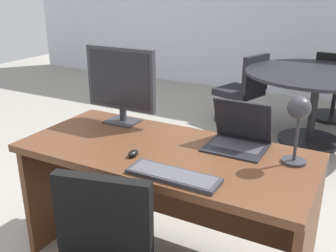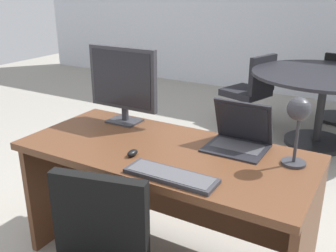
{
  "view_description": "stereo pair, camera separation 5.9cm",
  "coord_description": "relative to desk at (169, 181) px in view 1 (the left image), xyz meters",
  "views": [
    {
      "loc": [
        0.92,
        -1.66,
        1.59
      ],
      "look_at": [
        0.0,
        0.04,
        0.87
      ],
      "focal_mm": 41.16,
      "sensor_mm": 36.0,
      "label": 1
    },
    {
      "loc": [
        0.97,
        -1.63,
        1.59
      ],
      "look_at": [
        0.0,
        0.04,
        0.87
      ],
      "focal_mm": 41.16,
      "sensor_mm": 36.0,
      "label": 2
    }
  ],
  "objects": [
    {
      "name": "desk",
      "position": [
        0.0,
        0.0,
        0.0
      ],
      "size": [
        1.58,
        0.72,
        0.75
      ],
      "color": "#56331E",
      "rests_on": "ground"
    },
    {
      "name": "monitor",
      "position": [
        -0.44,
        0.2,
        0.48
      ],
      "size": [
        0.48,
        0.16,
        0.48
      ],
      "color": "#2D2D33",
      "rests_on": "desk"
    },
    {
      "name": "meeting_chair_near",
      "position": [
        -0.41,
        2.62,
        -0.21
      ],
      "size": [
        0.59,
        0.58,
        0.83
      ],
      "color": "black",
      "rests_on": "ground"
    },
    {
      "name": "ground",
      "position": [
        0.0,
        1.45,
        -0.54
      ],
      "size": [
        12.0,
        12.0,
        0.0
      ],
      "primitive_type": "plane",
      "color": "gray"
    },
    {
      "name": "desk_lamp",
      "position": [
        0.64,
        0.09,
        0.46
      ],
      "size": [
        0.12,
        0.14,
        0.35
      ],
      "color": "#2D2D33",
      "rests_on": "desk"
    },
    {
      "name": "laptop",
      "position": [
        0.33,
        0.2,
        0.29
      ],
      "size": [
        0.32,
        0.28,
        0.25
      ],
      "color": "black",
      "rests_on": "desk"
    },
    {
      "name": "keyboard",
      "position": [
        0.19,
        -0.31,
        0.22
      ],
      "size": [
        0.44,
        0.14,
        0.02
      ],
      "color": "#2D2D33",
      "rests_on": "desk"
    },
    {
      "name": "mouse",
      "position": [
        -0.1,
        -0.21,
        0.23
      ],
      "size": [
        0.04,
        0.07,
        0.03
      ],
      "color": "black",
      "rests_on": "desk"
    },
    {
      "name": "meeting_table",
      "position": [
        0.44,
        2.35,
        0.04
      ],
      "size": [
        1.44,
        1.44,
        0.76
      ],
      "color": "black",
      "rests_on": "ground"
    },
    {
      "name": "meeting_chair_far",
      "position": [
        0.54,
        3.23,
        -0.19
      ],
      "size": [
        0.56,
        0.56,
        0.84
      ],
      "color": "black",
      "rests_on": "ground"
    }
  ]
}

